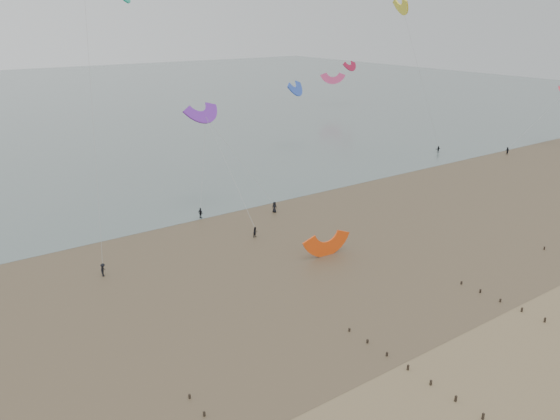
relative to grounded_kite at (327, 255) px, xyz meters
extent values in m
plane|color=brown|center=(-14.20, -27.83, 0.00)|extent=(500.00, 500.00, 0.00)
plane|color=#473A28|center=(-14.20, 7.17, 0.01)|extent=(500.00, 500.00, 0.00)
ellipsoid|color=slate|center=(-32.20, -5.83, 0.01)|extent=(23.60, 14.36, 0.01)
ellipsoid|color=slate|center=(-2.20, 10.17, 0.01)|extent=(33.64, 18.32, 0.01)
ellipsoid|color=slate|center=(30.80, 2.17, 0.01)|extent=(19.65, 13.67, 0.01)
cube|color=black|center=(-28.20, -18.47, 0.19)|extent=(0.16, 0.16, 0.48)
cube|color=black|center=(-28.20, -15.83, 0.17)|extent=(0.16, 0.16, 0.45)
cube|color=black|center=(-10.20, -31.62, 0.26)|extent=(0.16, 0.16, 0.62)
cube|color=black|center=(-10.20, -28.99, 0.25)|extent=(0.16, 0.16, 0.59)
cube|color=black|center=(-10.20, -26.36, 0.23)|extent=(0.16, 0.16, 0.57)
cube|color=black|center=(-10.20, -23.73, 0.22)|extent=(0.16, 0.16, 0.54)
cube|color=black|center=(-10.20, -21.10, 0.20)|extent=(0.16, 0.16, 0.51)
cube|color=black|center=(-10.20, -18.47, 0.19)|extent=(0.16, 0.16, 0.48)
cube|color=black|center=(-10.20, -15.83, 0.17)|extent=(0.16, 0.16, 0.45)
cube|color=black|center=(7.80, -26.36, 0.23)|extent=(0.16, 0.16, 0.57)
cube|color=black|center=(7.80, -23.73, 0.22)|extent=(0.16, 0.16, 0.54)
cube|color=black|center=(7.80, -21.10, 0.20)|extent=(0.16, 0.16, 0.51)
cube|color=black|center=(7.80, -18.47, 0.19)|extent=(0.16, 0.16, 0.48)
cube|color=black|center=(7.80, -15.83, 0.17)|extent=(0.16, 0.16, 0.45)
cube|color=black|center=(25.80, -15.83, 0.17)|extent=(0.16, 0.16, 0.45)
imported|color=black|center=(-7.18, 22.66, 0.86)|extent=(0.66, 1.08, 1.72)
imported|color=black|center=(4.03, 18.19, 0.90)|extent=(0.94, 1.05, 1.80)
imported|color=black|center=(59.52, 30.29, 0.76)|extent=(1.46, 0.70, 1.51)
imported|color=black|center=(-26.57, 11.18, 0.84)|extent=(1.16, 1.25, 1.69)
imported|color=black|center=(71.03, 19.68, 0.86)|extent=(0.89, 1.01, 1.73)
imported|color=black|center=(-4.35, 10.96, 0.79)|extent=(0.90, 0.79, 1.58)
camera|label=1|loc=(-43.86, -51.22, 30.32)|focal=35.00mm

